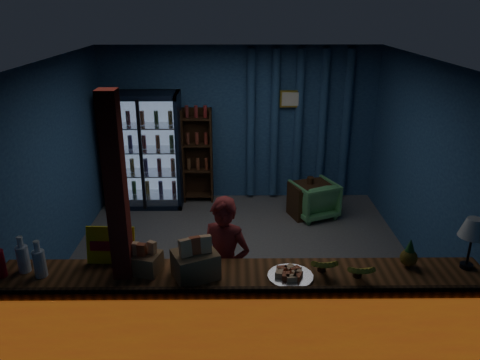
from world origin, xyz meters
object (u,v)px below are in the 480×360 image
object	(u,v)px
green_chair	(314,199)
table_lamp	(473,230)
shopkeeper	(225,267)
pastry_tray	(290,275)

from	to	relation	value
green_chair	table_lamp	distance (m)	3.42
shopkeeper	green_chair	bearing A→B (deg)	85.30
shopkeeper	pastry_tray	world-z (taller)	shopkeeper
pastry_tray	table_lamp	bearing A→B (deg)	5.30
shopkeeper	pastry_tray	bearing A→B (deg)	-20.35
shopkeeper	table_lamp	size ratio (longest dim) A/B	2.99
green_chair	table_lamp	world-z (taller)	table_lamp
table_lamp	pastry_tray	bearing A→B (deg)	-174.70
shopkeeper	green_chair	world-z (taller)	shopkeeper
pastry_tray	table_lamp	size ratio (longest dim) A/B	0.83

